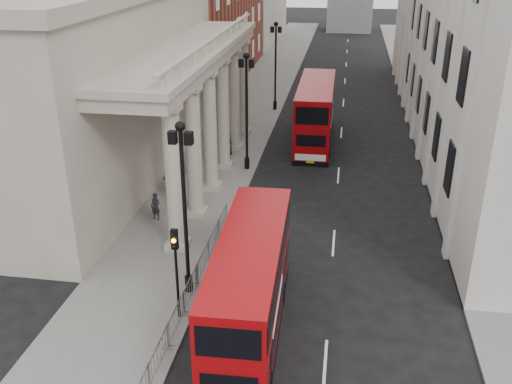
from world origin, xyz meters
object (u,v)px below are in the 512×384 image
(bus_near, at_px, (250,286))
(bus_far, at_px, (315,112))
(traffic_light, at_px, (176,257))
(pedestrian_b, at_px, (168,180))
(pedestrian_c, at_px, (228,144))
(lamp_post_mid, at_px, (247,104))
(lamp_post_north, at_px, (276,60))
(pedestrian_a, at_px, (156,206))
(lamp_post_south, at_px, (184,199))

(bus_near, distance_m, bus_far, 25.54)
(traffic_light, height_order, bus_far, bus_far)
(pedestrian_b, bearing_deg, pedestrian_c, -104.71)
(lamp_post_mid, distance_m, bus_far, 8.64)
(bus_near, bearing_deg, pedestrian_c, 102.37)
(traffic_light, relative_size, bus_far, 0.38)
(lamp_post_north, relative_size, pedestrian_a, 5.04)
(pedestrian_b, bearing_deg, bus_near, 123.79)
(lamp_post_north, xyz_separation_m, traffic_light, (0.10, -34.02, -1.80))
(lamp_post_south, height_order, bus_near, lamp_post_south)
(lamp_post_south, relative_size, bus_far, 0.73)
(traffic_light, xyz_separation_m, pedestrian_b, (-4.54, 13.21, -2.20))
(lamp_post_mid, height_order, traffic_light, lamp_post_mid)
(bus_near, distance_m, pedestrian_b, 15.79)
(lamp_post_south, relative_size, pedestrian_b, 5.30)
(pedestrian_a, bearing_deg, lamp_post_south, -46.18)
(bus_near, distance_m, pedestrian_a, 12.04)
(traffic_light, distance_m, bus_near, 3.37)
(bus_near, bearing_deg, pedestrian_a, 125.55)
(bus_near, relative_size, pedestrian_c, 5.73)
(lamp_post_south, relative_size, lamp_post_mid, 1.00)
(bus_near, relative_size, bus_far, 0.92)
(pedestrian_a, bearing_deg, bus_near, -37.87)
(lamp_post_mid, bearing_deg, pedestrian_a, -113.56)
(pedestrian_b, bearing_deg, lamp_post_north, -97.96)
(traffic_light, xyz_separation_m, bus_far, (4.32, 25.06, -0.54))
(pedestrian_c, bearing_deg, traffic_light, -62.66)
(lamp_post_mid, distance_m, lamp_post_north, 16.00)
(pedestrian_b, xyz_separation_m, pedestrian_c, (2.50, 7.33, 0.13))
(lamp_post_mid, xyz_separation_m, pedestrian_b, (-4.44, -4.81, -4.01))
(lamp_post_mid, relative_size, pedestrian_b, 5.30)
(lamp_post_south, height_order, lamp_post_north, same)
(lamp_post_north, relative_size, pedestrian_c, 4.56)
(traffic_light, bearing_deg, pedestrian_b, 108.98)
(traffic_light, relative_size, bus_near, 0.41)
(bus_near, relative_size, pedestrian_a, 6.33)
(traffic_light, xyz_separation_m, pedestrian_a, (-4.01, 9.06, -2.16))
(traffic_light, distance_m, pedestrian_c, 20.74)
(lamp_post_south, height_order, pedestrian_a, lamp_post_south)
(traffic_light, height_order, pedestrian_b, traffic_light)
(bus_far, height_order, pedestrian_a, bus_far)
(lamp_post_mid, distance_m, pedestrian_b, 7.68)
(pedestrian_a, height_order, pedestrian_b, pedestrian_a)
(pedestrian_a, relative_size, pedestrian_c, 0.91)
(pedestrian_b, height_order, pedestrian_c, pedestrian_c)
(lamp_post_mid, height_order, pedestrian_a, lamp_post_mid)
(bus_near, bearing_deg, lamp_post_south, 141.79)
(lamp_post_south, xyz_separation_m, lamp_post_mid, (0.00, 16.00, 0.00))
(lamp_post_north, distance_m, pedestrian_b, 21.65)
(traffic_light, height_order, pedestrian_a, traffic_light)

